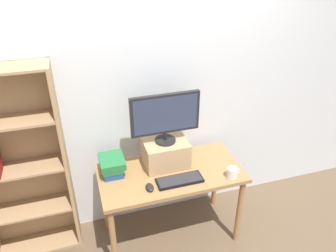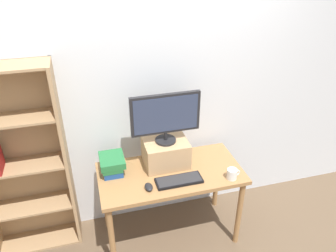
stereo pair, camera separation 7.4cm
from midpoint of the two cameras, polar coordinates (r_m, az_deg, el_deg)
name	(u,v)px [view 1 (the left image)]	position (r m, az deg, el deg)	size (l,w,h in m)	color
ground_plane	(170,233)	(3.39, -0.25, -18.09)	(12.00, 12.00, 0.00)	brown
back_wall	(156,95)	(2.94, -2.75, 5.44)	(7.00, 0.08, 2.60)	silver
desk	(171,180)	(2.93, -0.28, -9.43)	(1.25, 0.62, 0.75)	#9E7042
bookshelf_unit	(17,167)	(2.99, -25.43, -6.45)	(0.75, 0.28, 1.74)	tan
riser_box	(165,152)	(2.90, -1.20, -4.62)	(0.38, 0.31, 0.24)	tan
computer_monitor	(165,116)	(2.71, -1.27, 1.74)	(0.59, 0.18, 0.44)	black
keyboard	(180,180)	(2.76, 1.26, -9.42)	(0.39, 0.15, 0.02)	black
computer_mouse	(150,187)	(2.69, -4.00, -10.61)	(0.06, 0.10, 0.04)	black
book_stack	(112,165)	(2.86, -10.49, -6.69)	(0.21, 0.25, 0.15)	navy
coffee_mug	(232,173)	(2.83, 10.40, -7.99)	(0.12, 0.09, 0.09)	white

